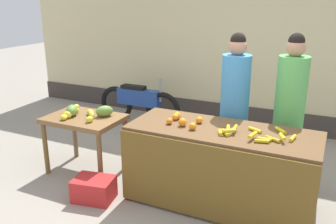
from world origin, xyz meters
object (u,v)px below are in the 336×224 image
vendor_woman_blue_shirt (234,109)px  vendor_woman_green_shirt (289,113)px  produce_crate (94,189)px  parked_motorcycle (139,103)px  produce_sack (162,144)px

vendor_woman_blue_shirt → vendor_woman_green_shirt: vendor_woman_green_shirt is taller
produce_crate → vendor_woman_green_shirt: bearing=34.1°
parked_motorcycle → vendor_woman_blue_shirt: bearing=-31.1°
parked_motorcycle → produce_sack: size_ratio=3.55×
parked_motorcycle → produce_sack: 1.51m
vendor_woman_green_shirt → produce_sack: (-1.65, 0.04, -0.70)m
vendor_woman_blue_shirt → produce_crate: (-1.24, -1.19, -0.78)m
vendor_woman_green_shirt → produce_crate: vendor_woman_green_shirt is taller
parked_motorcycle → vendor_woman_green_shirt: bearing=-23.5°
vendor_woman_blue_shirt → produce_crate: bearing=-136.3°
produce_crate → produce_sack: (0.21, 1.31, 0.10)m
parked_motorcycle → produce_crate: size_ratio=3.64×
vendor_woman_green_shirt → parked_motorcycle: vendor_woman_green_shirt is taller
vendor_woman_green_shirt → parked_motorcycle: bearing=156.5°
vendor_woman_blue_shirt → produce_crate: 1.89m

